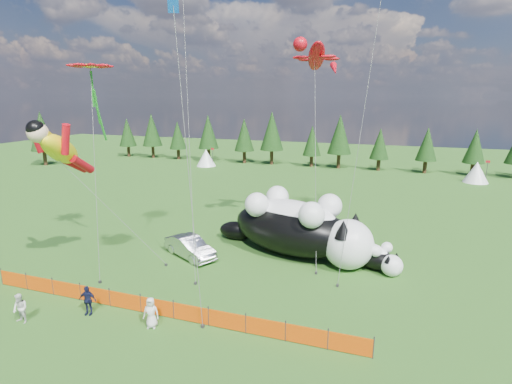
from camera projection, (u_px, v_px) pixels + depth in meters
The scene contains 14 objects.
ground at pixel (185, 290), 23.90m from camera, with size 160.00×160.00×0.00m, color #103409.
safety_fence at pixel (157, 307), 21.03m from camera, with size 22.06×0.06×1.10m.
tree_line at pixel (320, 143), 64.34m from camera, with size 90.00×4.00×8.00m, color black, non-canonical shape.
festival_tents at pixel (390, 168), 56.88m from camera, with size 50.00×3.20×2.80m, color white, non-canonical shape.
cat_large at pixel (298, 227), 28.74m from camera, with size 12.41×6.98×4.58m.
cat_small at pixel (372, 255), 26.91m from camera, with size 4.58×3.80×1.90m.
car at pixel (190, 247), 28.70m from camera, with size 1.58×4.54×1.50m, color #BBBBC0.
spectator_b at pixel (20, 309), 20.28m from camera, with size 0.77×0.46×1.59m, color silver.
spectator_c at pixel (87, 300), 21.10m from camera, with size 0.95×0.49×1.63m, color black.
spectator_e at pixel (151, 313), 19.91m from camera, with size 0.78×0.51×1.60m, color silver.
superhero_kite at pixel (60, 149), 24.19m from camera, with size 7.86×6.04×11.20m.
gecko_kite at pixel (316, 57), 30.11m from camera, with size 4.88×11.11×16.39m.
flower_kite at pixel (90, 69), 26.00m from camera, with size 4.22×5.55×13.85m.
diamond_kite_c at pixel (175, 27), 18.43m from camera, with size 2.25×1.83×16.09m.
Camera 1 is at (11.12, -19.29, 11.32)m, focal length 28.00 mm.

